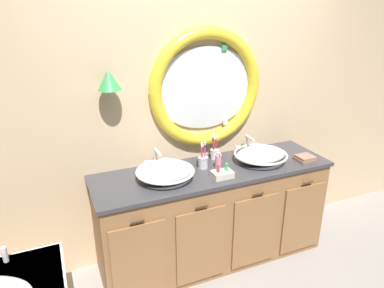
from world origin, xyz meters
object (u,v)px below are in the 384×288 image
at_px(sink_basin_left, 165,171).
at_px(soap_dispenser, 218,161).
at_px(sink_basin_right, 261,155).
at_px(toothbrush_holder_left, 203,161).
at_px(folded_hand_towel, 305,158).
at_px(toothbrush_holder_right, 215,153).
at_px(toiletry_basket, 222,174).

distance_m(sink_basin_left, soap_dispenser, 0.47).
bearing_deg(soap_dispenser, sink_basin_right, -4.90).
xyz_separation_m(sink_basin_left, sink_basin_right, (0.85, 0.00, -0.00)).
height_order(sink_basin_right, toothbrush_holder_left, toothbrush_holder_left).
height_order(sink_basin_right, folded_hand_towel, sink_basin_right).
distance_m(toothbrush_holder_left, toothbrush_holder_right, 0.22).
relative_size(sink_basin_right, soap_dispenser, 3.22).
bearing_deg(sink_basin_right, folded_hand_towel, -20.59).
relative_size(sink_basin_right, toothbrush_holder_right, 2.01).
xyz_separation_m(toothbrush_holder_left, toiletry_basket, (0.06, -0.21, -0.03)).
bearing_deg(toothbrush_holder_left, folded_hand_towel, -13.76).
bearing_deg(toothbrush_holder_left, toiletry_basket, -73.46).
distance_m(sink_basin_right, soap_dispenser, 0.38).
height_order(toothbrush_holder_right, soap_dispenser, toothbrush_holder_right).
bearing_deg(sink_basin_left, folded_hand_towel, -6.40).
bearing_deg(toothbrush_holder_right, toothbrush_holder_left, -142.17).
bearing_deg(toothbrush_holder_right, soap_dispenser, -106.90).
distance_m(toothbrush_holder_left, toiletry_basket, 0.23).
relative_size(toothbrush_holder_left, toothbrush_holder_right, 1.00).
relative_size(sink_basin_left, toiletry_basket, 2.84).
relative_size(sink_basin_left, toothbrush_holder_left, 2.00).
distance_m(toothbrush_holder_right, folded_hand_towel, 0.77).
height_order(sink_basin_left, toiletry_basket, sink_basin_left).
xyz_separation_m(sink_basin_right, toothbrush_holder_right, (-0.33, 0.21, -0.01)).
xyz_separation_m(sink_basin_left, toothbrush_holder_right, (0.52, 0.21, -0.01)).
distance_m(sink_basin_left, folded_hand_towel, 1.22).
bearing_deg(sink_basin_left, toothbrush_holder_right, 21.79).
bearing_deg(sink_basin_left, soap_dispenser, 4.02).
relative_size(soap_dispenser, folded_hand_towel, 0.93).
bearing_deg(folded_hand_towel, soap_dispenser, 167.24).
height_order(toothbrush_holder_right, toiletry_basket, toothbrush_holder_right).
bearing_deg(folded_hand_towel, toothbrush_holder_left, 166.24).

